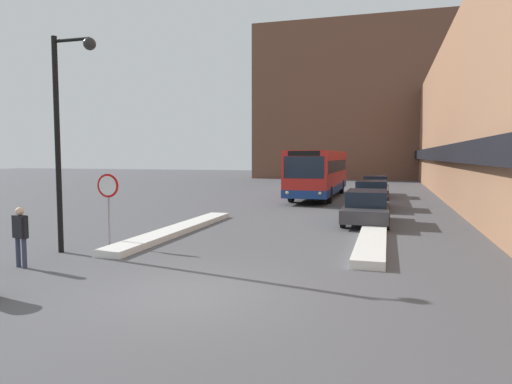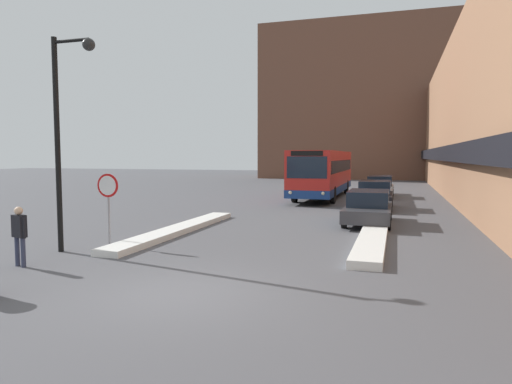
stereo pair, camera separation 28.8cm
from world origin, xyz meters
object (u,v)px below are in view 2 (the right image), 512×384
at_px(parked_car_back, 380,186).
at_px(street_lamp, 65,120).
at_px(city_bus, 323,173).
at_px(pedestrian, 19,231).
at_px(parked_car_front, 368,207).
at_px(parked_car_middle, 375,195).
at_px(stop_sign, 108,194).

height_order(parked_car_back, street_lamp, street_lamp).
height_order(city_bus, pedestrian, city_bus).
height_order(parked_car_front, street_lamp, street_lamp).
relative_size(street_lamp, pedestrian, 4.03).
xyz_separation_m(parked_car_back, street_lamp, (-8.30, -22.04, 3.20)).
bearing_deg(parked_car_middle, parked_car_back, 90.00).
xyz_separation_m(parked_car_middle, pedestrian, (-8.27, -16.38, 0.18)).
bearing_deg(parked_car_front, pedestrian, -128.19).
bearing_deg(parked_car_back, parked_car_front, -90.00).
height_order(parked_car_middle, parked_car_back, parked_car_middle).
bearing_deg(parked_car_front, street_lamp, -133.88).
xyz_separation_m(city_bus, street_lamp, (-4.54, -20.31, 2.20)).
relative_size(city_bus, parked_car_back, 2.55).
bearing_deg(city_bus, parked_car_middle, -57.11).
xyz_separation_m(stop_sign, pedestrian, (-0.52, -3.12, -0.74)).
bearing_deg(parked_car_middle, street_lamp, -119.81).
distance_m(stop_sign, pedestrian, 3.25).
distance_m(parked_car_back, stop_sign, 22.21).
xyz_separation_m(city_bus, parked_car_front, (3.76, -11.68, -1.04)).
height_order(parked_car_front, stop_sign, stop_sign).
height_order(street_lamp, pedestrian, street_lamp).
relative_size(city_bus, stop_sign, 5.26).
bearing_deg(pedestrian, city_bus, 94.02).
bearing_deg(parked_car_front, parked_car_middle, 90.00).
bearing_deg(street_lamp, stop_sign, 65.95).
bearing_deg(pedestrian, parked_car_middle, 78.70).
bearing_deg(street_lamp, parked_car_front, 46.12).
bearing_deg(stop_sign, street_lamp, -114.05).
distance_m(parked_car_middle, street_lamp, 17.01).
distance_m(parked_car_front, parked_car_middle, 5.86).
bearing_deg(parked_car_middle, parked_car_front, -90.00).
height_order(parked_car_front, pedestrian, pedestrian).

